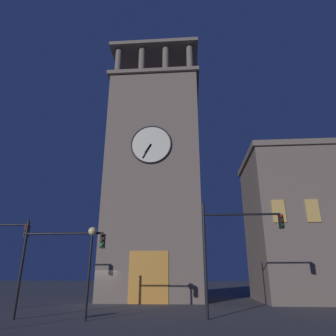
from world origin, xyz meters
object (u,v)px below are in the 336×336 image
clocktower (155,178)px  traffic_signal_far (231,240)px  street_lamp (91,253)px  traffic_signal_mid (52,252)px

clocktower → traffic_signal_far: (-5.59, 11.89, -7.46)m
clocktower → street_lamp: size_ratio=6.13×
traffic_signal_far → street_lamp: bearing=7.2°
traffic_signal_far → street_lamp: (7.43, 0.94, -0.70)m
traffic_signal_mid → clocktower: bearing=-107.9°
clocktower → traffic_signal_mid: clocktower is taller
clocktower → traffic_signal_far: bearing=115.2°
traffic_signal_mid → traffic_signal_far: traffic_signal_far is taller
traffic_signal_far → street_lamp: 7.52m
clocktower → street_lamp: bearing=81.9°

